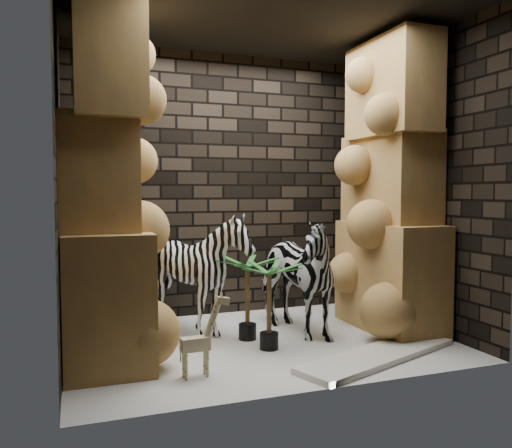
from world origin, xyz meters
name	(u,v)px	position (x,y,z in m)	size (l,w,h in m)	color
floor	(261,342)	(0.00, 0.00, 0.00)	(3.50, 3.50, 0.00)	silver
ceiling	(261,18)	(0.00, 0.00, 3.00)	(3.50, 3.50, 0.00)	black
wall_back	(223,185)	(0.00, 1.25, 1.50)	(3.50, 3.50, 0.00)	black
wall_front	(323,180)	(0.00, -1.25, 1.50)	(3.50, 3.50, 0.00)	black
wall_left	(59,182)	(-1.75, 0.00, 1.50)	(3.00, 3.00, 0.00)	black
wall_right	(418,184)	(1.75, 0.00, 1.50)	(3.00, 3.00, 0.00)	black
rock_pillar_left	(104,182)	(-1.40, 0.00, 1.50)	(0.68, 1.30, 3.00)	#B68742
rock_pillar_right	(391,184)	(1.42, 0.00, 1.50)	(0.58, 1.25, 3.00)	#B68742
zebra_right	(290,265)	(0.38, 0.18, 0.69)	(0.63, 1.16, 1.38)	white
zebra_left	(198,280)	(-0.50, 0.44, 0.56)	(0.99, 1.22, 1.11)	white
giraffe_toy	(195,335)	(-0.79, -0.69, 0.33)	(0.34, 0.11, 0.66)	beige
palm_front	(247,298)	(-0.09, 0.13, 0.40)	(0.36, 0.36, 0.81)	#144312
palm_back	(269,306)	(0.00, -0.23, 0.40)	(0.36, 0.36, 0.79)	#144312
surfboard	(379,355)	(0.79, -0.78, 0.03)	(1.69, 0.41, 0.05)	white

